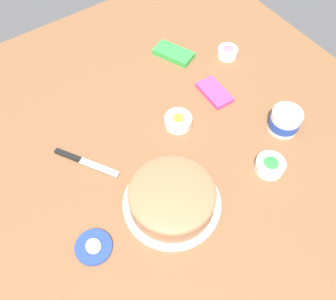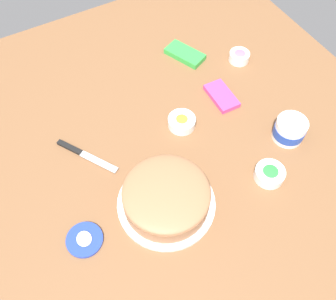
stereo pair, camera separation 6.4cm
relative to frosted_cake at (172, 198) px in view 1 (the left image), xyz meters
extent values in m
plane|color=brown|center=(-0.23, 0.14, -0.05)|extent=(1.54, 1.54, 0.00)
cylinder|color=white|center=(0.00, 0.00, -0.04)|extent=(0.30, 0.30, 0.01)
cylinder|color=pink|center=(0.00, 0.00, -0.01)|extent=(0.24, 0.24, 0.05)
cylinder|color=#9E6B47|center=(0.00, 0.00, 0.00)|extent=(0.26, 0.26, 0.06)
ellipsoid|color=#9E6B47|center=(0.00, 0.00, 0.04)|extent=(0.26, 0.26, 0.04)
cylinder|color=white|center=(-0.02, 0.49, -0.01)|extent=(0.10, 0.10, 0.08)
cylinder|color=#2347B2|center=(-0.02, 0.49, -0.01)|extent=(0.11, 0.11, 0.04)
cylinder|color=#9E6B47|center=(-0.02, 0.49, 0.03)|extent=(0.09, 0.09, 0.01)
cylinder|color=#233DAD|center=(-0.02, -0.26, -0.04)|extent=(0.11, 0.11, 0.01)
ellipsoid|color=white|center=(-0.02, -0.26, -0.03)|extent=(0.05, 0.04, 0.01)
cube|color=silver|center=(-0.24, -0.12, -0.04)|extent=(0.13, 0.09, 0.00)
cube|color=black|center=(-0.34, -0.18, -0.04)|extent=(0.09, 0.07, 0.01)
cylinder|color=white|center=(-0.24, 0.20, -0.03)|extent=(0.10, 0.10, 0.04)
cylinder|color=yellow|center=(-0.24, 0.20, -0.03)|extent=(0.08, 0.08, 0.01)
ellipsoid|color=yellow|center=(-0.24, 0.20, -0.02)|extent=(0.07, 0.07, 0.02)
cylinder|color=white|center=(-0.41, 0.56, -0.03)|extent=(0.08, 0.08, 0.04)
cylinder|color=pink|center=(-0.41, 0.56, -0.02)|extent=(0.07, 0.07, 0.01)
ellipsoid|color=pink|center=(-0.41, 0.56, -0.02)|extent=(0.06, 0.06, 0.02)
cylinder|color=white|center=(0.08, 0.33, -0.03)|extent=(0.10, 0.10, 0.04)
cylinder|color=green|center=(0.08, 0.33, -0.02)|extent=(0.08, 0.08, 0.01)
ellipsoid|color=green|center=(0.08, 0.33, -0.02)|extent=(0.07, 0.07, 0.02)
cube|color=green|center=(-0.53, 0.38, -0.04)|extent=(0.17, 0.13, 0.02)
cube|color=#E53D8E|center=(-0.28, 0.39, -0.04)|extent=(0.14, 0.08, 0.02)
camera|label=1|loc=(0.40, -0.29, 1.01)|focal=40.13mm
camera|label=2|loc=(0.43, -0.24, 1.01)|focal=40.13mm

